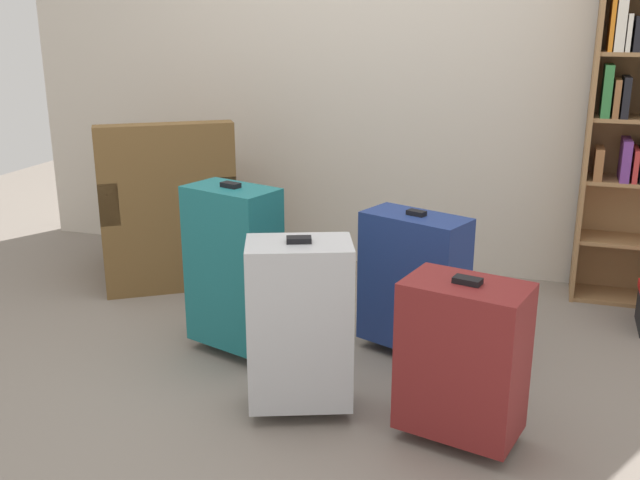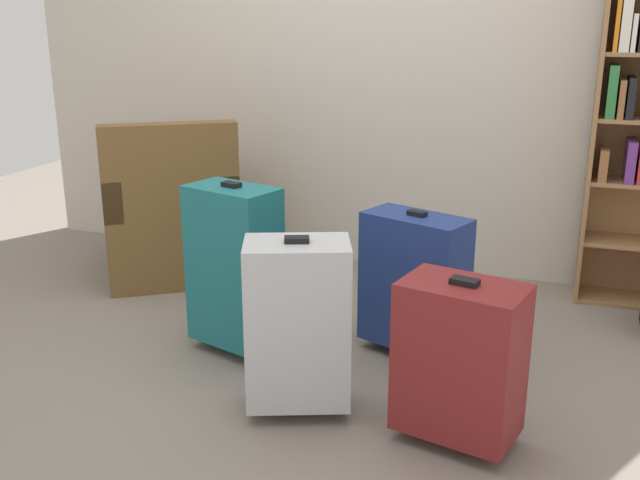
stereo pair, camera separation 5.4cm
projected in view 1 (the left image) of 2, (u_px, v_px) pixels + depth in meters
The scene contains 8 objects.
ground_plane at pixel (273, 392), 2.90m from camera, with size 7.74×7.74×0.00m, color slate.
back_wall at pixel (380, 38), 4.05m from camera, with size 4.42×0.10×2.60m, color beige.
armchair at pixel (167, 222), 4.10m from camera, with size 0.97×0.97×0.90m.
mug at pixel (256, 290), 3.82m from camera, with size 0.12×0.08×0.10m.
suitcase_navy_blue at pixel (414, 281), 3.13m from camera, with size 0.49×0.36×0.65m.
suitcase_teal at pixel (234, 266), 3.13m from camera, with size 0.44×0.33×0.76m.
suitcase_silver at pixel (300, 323), 2.66m from camera, with size 0.44×0.36×0.69m.
suitcase_dark_red at pixel (463, 358), 2.48m from camera, with size 0.45×0.34×0.61m.
Camera 1 is at (0.97, -2.40, 1.44)m, focal length 41.04 mm.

